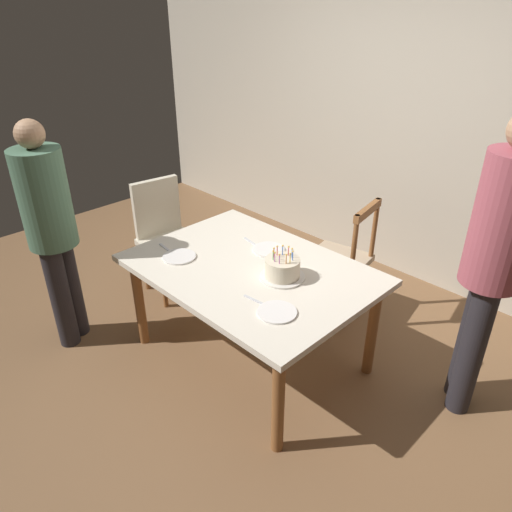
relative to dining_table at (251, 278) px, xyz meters
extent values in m
plane|color=brown|center=(0.00, 0.00, -0.64)|extent=(6.40, 6.40, 0.00)
cube|color=beige|center=(0.00, 1.85, 0.66)|extent=(6.40, 0.10, 2.60)
cube|color=silver|center=(0.00, 0.00, 0.06)|extent=(1.54, 1.10, 0.04)
cylinder|color=brown|center=(-0.67, -0.45, -0.30)|extent=(0.07, 0.07, 0.68)
cylinder|color=brown|center=(0.67, -0.45, -0.30)|extent=(0.07, 0.07, 0.68)
cylinder|color=brown|center=(-0.67, 0.45, -0.30)|extent=(0.07, 0.07, 0.68)
cylinder|color=brown|center=(0.67, 0.45, -0.30)|extent=(0.07, 0.07, 0.68)
cylinder|color=silver|center=(0.23, 0.05, 0.09)|extent=(0.28, 0.28, 0.01)
cylinder|color=beige|center=(0.23, 0.05, 0.15)|extent=(0.21, 0.21, 0.12)
cylinder|color=yellow|center=(0.29, 0.05, 0.24)|extent=(0.01, 0.01, 0.05)
sphere|color=#FFC64C|center=(0.29, 0.05, 0.27)|extent=(0.01, 0.01, 0.01)
cylinder|color=#4C7FE5|center=(0.28, 0.08, 0.24)|extent=(0.01, 0.01, 0.05)
sphere|color=#FFC64C|center=(0.28, 0.08, 0.27)|extent=(0.01, 0.01, 0.01)
cylinder|color=#4C7FE5|center=(0.26, 0.10, 0.24)|extent=(0.01, 0.01, 0.05)
sphere|color=#FFC64C|center=(0.26, 0.10, 0.27)|extent=(0.01, 0.01, 0.01)
cylinder|color=#E54C4C|center=(0.22, 0.11, 0.24)|extent=(0.01, 0.01, 0.05)
sphere|color=#FFC64C|center=(0.22, 0.11, 0.27)|extent=(0.01, 0.01, 0.01)
cylinder|color=#4C7FE5|center=(0.19, 0.09, 0.24)|extent=(0.01, 0.01, 0.05)
sphere|color=#FFC64C|center=(0.19, 0.09, 0.27)|extent=(0.01, 0.01, 0.01)
cylinder|color=#E54C4C|center=(0.17, 0.06, 0.24)|extent=(0.01, 0.01, 0.05)
sphere|color=#FFC64C|center=(0.17, 0.06, 0.27)|extent=(0.01, 0.01, 0.01)
cylinder|color=#E54C4C|center=(0.17, 0.03, 0.24)|extent=(0.01, 0.01, 0.05)
sphere|color=#FFC64C|center=(0.17, 0.03, 0.27)|extent=(0.01, 0.01, 0.01)
cylinder|color=#66CC72|center=(0.20, 0.00, 0.24)|extent=(0.01, 0.01, 0.05)
sphere|color=#FFC64C|center=(0.20, 0.00, 0.27)|extent=(0.01, 0.01, 0.01)
cylinder|color=#D872CC|center=(0.22, -0.01, 0.24)|extent=(0.01, 0.01, 0.05)
sphere|color=#FFC64C|center=(0.22, -0.01, 0.27)|extent=(0.01, 0.01, 0.01)
cylinder|color=#D872CC|center=(0.25, -0.01, 0.24)|extent=(0.01, 0.01, 0.05)
sphere|color=#FFC64C|center=(0.25, -0.01, 0.27)|extent=(0.01, 0.01, 0.01)
cylinder|color=#F2994C|center=(0.28, 0.02, 0.24)|extent=(0.01, 0.01, 0.05)
sphere|color=#FFC64C|center=(0.28, 0.02, 0.27)|extent=(0.01, 0.01, 0.01)
cylinder|color=white|center=(-0.42, -0.25, 0.09)|extent=(0.22, 0.22, 0.01)
cylinder|color=white|center=(-0.08, 0.25, 0.09)|extent=(0.22, 0.22, 0.01)
cylinder|color=white|center=(0.46, -0.25, 0.09)|extent=(0.22, 0.22, 0.01)
cube|color=silver|center=(-0.58, -0.24, 0.08)|extent=(0.18, 0.04, 0.01)
cube|color=silver|center=(-0.24, 0.24, 0.08)|extent=(0.18, 0.05, 0.01)
cube|color=silver|center=(0.30, -0.25, 0.08)|extent=(0.18, 0.03, 0.01)
cube|color=tan|center=(0.06, 0.87, -0.19)|extent=(0.51, 0.51, 0.05)
cylinder|color=brown|center=(-0.14, 1.01, -0.43)|extent=(0.04, 0.04, 0.42)
cylinder|color=brown|center=(-0.08, 0.67, -0.43)|extent=(0.04, 0.04, 0.42)
cylinder|color=brown|center=(0.20, 1.07, -0.43)|extent=(0.04, 0.04, 0.42)
cylinder|color=brown|center=(0.26, 0.73, -0.43)|extent=(0.04, 0.04, 0.42)
cylinder|color=brown|center=(0.22, 1.08, 0.06)|extent=(0.04, 0.04, 0.50)
cylinder|color=brown|center=(0.29, 0.73, 0.06)|extent=(0.04, 0.04, 0.50)
cube|color=brown|center=(0.26, 0.90, 0.28)|extent=(0.11, 0.40, 0.06)
cube|color=beige|center=(-1.07, 0.12, -0.19)|extent=(0.50, 0.50, 0.05)
cylinder|color=brown|center=(-0.93, -0.07, -0.43)|extent=(0.04, 0.04, 0.42)
cylinder|color=brown|center=(-0.88, 0.26, -0.43)|extent=(0.04, 0.04, 0.42)
cylinder|color=brown|center=(-1.26, -0.02, -0.43)|extent=(0.04, 0.04, 0.42)
cylinder|color=brown|center=(-1.21, 0.31, -0.43)|extent=(0.04, 0.04, 0.42)
cube|color=beige|center=(-1.27, 0.15, 0.06)|extent=(0.11, 0.40, 0.50)
cylinder|color=#262328|center=(-1.04, -0.84, -0.25)|extent=(0.14, 0.14, 0.78)
cylinder|color=#262328|center=(-1.11, -0.73, -0.25)|extent=(0.14, 0.14, 0.78)
cylinder|color=#4C7259|center=(-1.08, -0.79, 0.46)|extent=(0.32, 0.32, 0.65)
sphere|color=tan|center=(-1.08, -0.79, 0.88)|extent=(0.18, 0.18, 0.18)
cylinder|color=#262328|center=(1.19, 0.69, -0.21)|extent=(0.14, 0.14, 0.87)
cylinder|color=#262328|center=(1.25, 0.57, -0.21)|extent=(0.14, 0.14, 0.87)
cylinder|color=#A54C59|center=(1.22, 0.63, 0.59)|extent=(0.32, 0.32, 0.73)
camera|label=1|loc=(1.90, -1.83, 1.61)|focal=33.52mm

